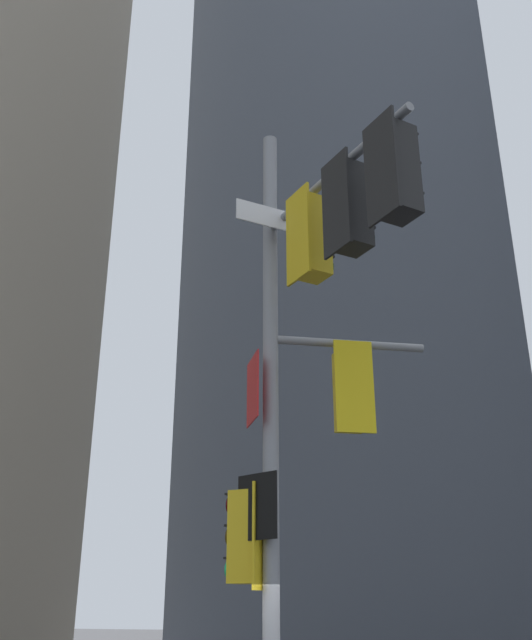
# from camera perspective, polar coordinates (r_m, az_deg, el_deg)

# --- Properties ---
(building_mid_block) EXTENTS (12.89, 12.89, 40.56)m
(building_mid_block) POSITION_cam_1_polar(r_m,az_deg,el_deg) (35.71, 7.28, 8.50)
(building_mid_block) COLOR #4C5460
(building_mid_block) RESTS_ON ground
(signal_pole_assembly) EXTENTS (2.59, 3.02, 8.29)m
(signal_pole_assembly) POSITION_cam_1_polar(r_m,az_deg,el_deg) (8.02, 3.62, -2.69)
(signal_pole_assembly) COLOR gray
(signal_pole_assembly) RESTS_ON ground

